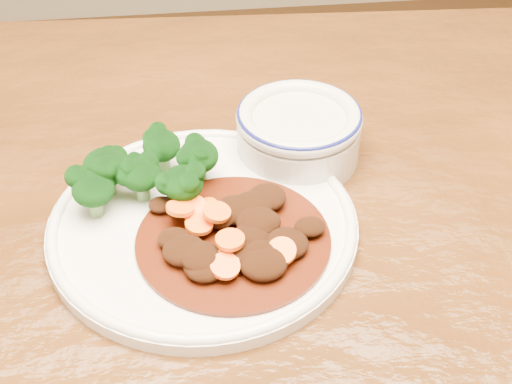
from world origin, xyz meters
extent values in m
cube|color=#532C0E|center=(0.00, 0.00, 0.73)|extent=(1.55, 0.98, 0.04)
cylinder|color=white|center=(-0.06, 0.00, 0.76)|extent=(0.30, 0.30, 0.01)
torus|color=white|center=(-0.06, 0.00, 0.76)|extent=(0.29, 0.29, 0.01)
cylinder|color=#68994F|center=(-0.06, 0.06, 0.77)|extent=(0.01, 0.01, 0.02)
ellipsoid|color=black|center=(-0.06, 0.06, 0.79)|extent=(0.04, 0.04, 0.03)
cylinder|color=#68994F|center=(-0.11, 0.04, 0.77)|extent=(0.01, 0.01, 0.02)
ellipsoid|color=black|center=(-0.11, 0.04, 0.79)|extent=(0.04, 0.04, 0.03)
cylinder|color=#68994F|center=(-0.16, 0.02, 0.77)|extent=(0.01, 0.01, 0.02)
ellipsoid|color=black|center=(-0.16, 0.02, 0.79)|extent=(0.04, 0.04, 0.03)
cylinder|color=#68994F|center=(-0.09, 0.09, 0.77)|extent=(0.01, 0.01, 0.02)
ellipsoid|color=black|center=(-0.09, 0.09, 0.79)|extent=(0.04, 0.04, 0.03)
cylinder|color=#68994F|center=(-0.08, 0.02, 0.77)|extent=(0.01, 0.01, 0.02)
ellipsoid|color=black|center=(-0.08, 0.02, 0.79)|extent=(0.04, 0.04, 0.03)
cylinder|color=#68994F|center=(-0.15, 0.05, 0.77)|extent=(0.01, 0.01, 0.02)
ellipsoid|color=black|center=(-0.15, 0.05, 0.80)|extent=(0.04, 0.04, 0.04)
cylinder|color=#491207|center=(-0.03, -0.03, 0.77)|extent=(0.18, 0.18, 0.00)
ellipsoid|color=black|center=(-0.10, 0.02, 0.77)|extent=(0.02, 0.02, 0.01)
ellipsoid|color=black|center=(-0.06, -0.06, 0.78)|extent=(0.04, 0.04, 0.02)
ellipsoid|color=black|center=(-0.01, 0.00, 0.77)|extent=(0.02, 0.02, 0.01)
ellipsoid|color=black|center=(-0.09, -0.03, 0.78)|extent=(0.03, 0.03, 0.01)
ellipsoid|color=black|center=(0.00, 0.01, 0.78)|extent=(0.04, 0.04, 0.02)
ellipsoid|color=black|center=(0.04, -0.03, 0.78)|extent=(0.03, 0.02, 0.01)
ellipsoid|color=black|center=(-0.01, -0.02, 0.78)|extent=(0.04, 0.03, 0.02)
ellipsoid|color=black|center=(-0.02, -0.02, 0.77)|extent=(0.02, 0.02, 0.01)
ellipsoid|color=black|center=(-0.03, 0.00, 0.78)|extent=(0.04, 0.04, 0.02)
ellipsoid|color=black|center=(-0.02, -0.04, 0.78)|extent=(0.04, 0.03, 0.02)
ellipsoid|color=black|center=(-0.01, -0.02, 0.78)|extent=(0.04, 0.04, 0.02)
ellipsoid|color=black|center=(-0.08, 0.02, 0.77)|extent=(0.03, 0.03, 0.01)
ellipsoid|color=black|center=(-0.06, -0.07, 0.77)|extent=(0.04, 0.04, 0.02)
ellipsoid|color=black|center=(-0.08, -0.05, 0.78)|extent=(0.04, 0.04, 0.02)
ellipsoid|color=black|center=(0.01, -0.05, 0.77)|extent=(0.04, 0.04, 0.02)
ellipsoid|color=black|center=(-0.02, -0.04, 0.77)|extent=(0.03, 0.03, 0.01)
ellipsoid|color=black|center=(-0.03, -0.06, 0.78)|extent=(0.03, 0.03, 0.02)
ellipsoid|color=black|center=(-0.01, -0.02, 0.77)|extent=(0.02, 0.02, 0.01)
ellipsoid|color=black|center=(-0.04, 0.00, 0.77)|extent=(0.03, 0.04, 0.02)
ellipsoid|color=black|center=(-0.04, -0.01, 0.78)|extent=(0.03, 0.03, 0.01)
ellipsoid|color=black|center=(-0.01, -0.06, 0.78)|extent=(0.03, 0.02, 0.01)
ellipsoid|color=black|center=(-0.01, 0.00, 0.78)|extent=(0.04, 0.04, 0.02)
ellipsoid|color=black|center=(-0.01, -0.07, 0.78)|extent=(0.04, 0.04, 0.02)
cylinder|color=#FF5F0D|center=(-0.06, 0.00, 0.78)|extent=(0.03, 0.03, 0.01)
cylinder|color=#FF5F0D|center=(-0.07, 0.00, 0.78)|extent=(0.03, 0.03, 0.01)
cylinder|color=#FF5F0D|center=(-0.06, -0.02, 0.78)|extent=(0.03, 0.03, 0.01)
cylinder|color=#FF5F0D|center=(-0.01, -0.03, 0.78)|extent=(0.03, 0.03, 0.01)
cylinder|color=#FF5F0D|center=(0.01, -0.06, 0.78)|extent=(0.03, 0.03, 0.02)
cylinder|color=#FF5F0D|center=(-0.04, -0.07, 0.78)|extent=(0.03, 0.03, 0.01)
cylinder|color=#FF5F0D|center=(-0.08, 0.00, 0.79)|extent=(0.04, 0.04, 0.01)
cylinder|color=#FF5F0D|center=(-0.05, -0.02, 0.79)|extent=(0.03, 0.03, 0.01)
cylinder|color=#FF5F0D|center=(-0.04, -0.08, 0.78)|extent=(0.03, 0.03, 0.01)
cylinder|color=#FF5F0D|center=(-0.04, -0.05, 0.79)|extent=(0.04, 0.04, 0.00)
cylinder|color=beige|center=(0.05, 0.11, 0.77)|extent=(0.13, 0.13, 0.04)
cylinder|color=silver|center=(0.05, 0.11, 0.80)|extent=(0.10, 0.10, 0.01)
torus|color=beige|center=(0.05, 0.11, 0.80)|extent=(0.13, 0.13, 0.02)
torus|color=navy|center=(0.05, 0.11, 0.81)|extent=(0.13, 0.13, 0.01)
camera|label=1|loc=(-0.07, -0.50, 1.22)|focal=50.00mm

